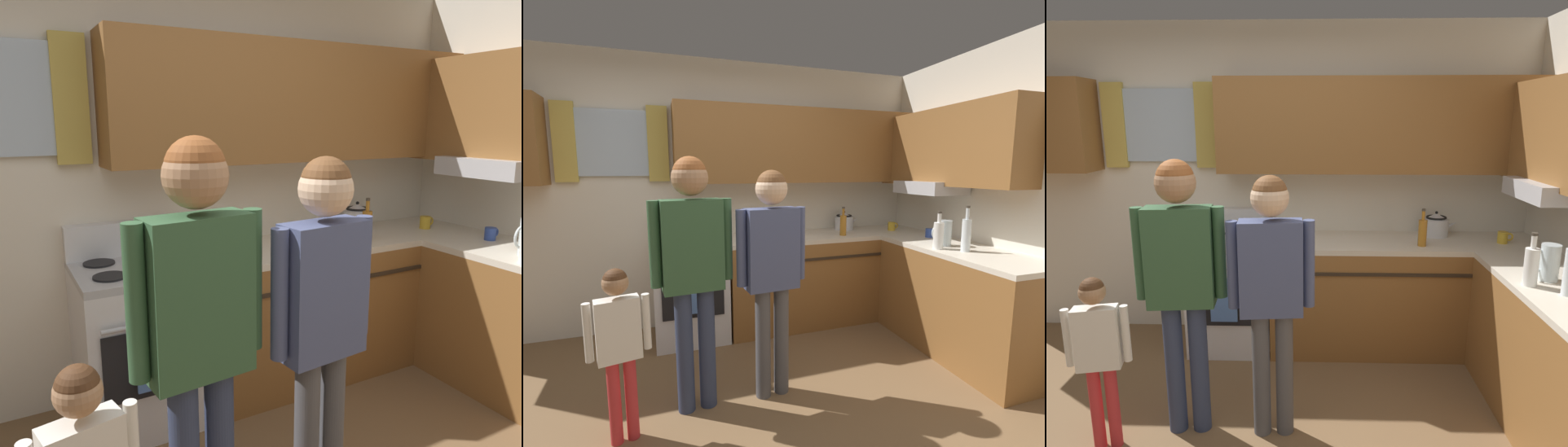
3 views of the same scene
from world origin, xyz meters
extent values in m
cube|color=silver|center=(0.00, 1.90, 1.30)|extent=(4.60, 0.10, 2.60)
cube|color=gold|center=(-0.37, 1.82, 1.79)|extent=(0.18, 0.04, 0.69)
cube|color=brown|center=(1.03, 1.69, 1.79)|extent=(2.54, 0.32, 0.73)
cube|color=#B7B7BC|center=(2.08, 1.05, 1.38)|extent=(0.40, 0.60, 0.12)
cube|color=brown|center=(1.24, 1.54, 0.43)|extent=(2.11, 0.62, 0.86)
cube|color=beige|center=(1.24, 1.54, 0.88)|extent=(2.11, 0.62, 0.04)
cube|color=#2D2319|center=(1.24, 1.23, 0.72)|extent=(1.99, 0.01, 0.02)
cube|color=silver|center=(-0.15, 1.54, 0.43)|extent=(0.63, 0.62, 0.86)
cube|color=black|center=(-0.15, 1.23, 0.48)|extent=(0.51, 0.01, 0.36)
cylinder|color=#ADADB2|center=(-0.15, 1.20, 0.70)|extent=(0.51, 0.02, 0.02)
cube|color=#ADADB2|center=(-0.15, 1.54, 0.88)|extent=(0.63, 0.62, 0.04)
cube|color=silver|center=(-0.15, 1.81, 1.00)|extent=(0.63, 0.08, 0.20)
cylinder|color=black|center=(-0.31, 1.40, 0.91)|extent=(0.17, 0.17, 0.01)
cylinder|color=black|center=(0.01, 1.40, 0.91)|extent=(0.17, 0.17, 0.01)
cylinder|color=black|center=(-0.31, 1.68, 0.91)|extent=(0.17, 0.17, 0.01)
cylinder|color=black|center=(0.01, 1.68, 0.91)|extent=(0.17, 0.17, 0.01)
cube|color=#4C72B7|center=(-0.15, 1.19, 0.52)|extent=(0.20, 0.02, 0.34)
cylinder|color=#B27223|center=(1.34, 1.38, 1.00)|extent=(0.06, 0.06, 0.20)
cylinder|color=#B27223|center=(1.34, 1.38, 1.14)|extent=(0.02, 0.02, 0.07)
cylinder|color=#3F382D|center=(1.34, 1.38, 1.18)|extent=(0.03, 0.03, 0.02)
cylinder|color=#2D479E|center=(2.07, 1.01, 0.94)|extent=(0.07, 0.07, 0.08)
torus|color=#2D479E|center=(2.12, 1.01, 0.95)|extent=(0.06, 0.01, 0.06)
cylinder|color=gold|center=(1.97, 1.48, 0.95)|extent=(0.08, 0.08, 0.09)
torus|color=gold|center=(2.02, 1.48, 0.95)|extent=(0.06, 0.01, 0.06)
cylinder|color=silver|center=(1.51, 1.69, 0.97)|extent=(0.20, 0.20, 0.14)
cone|color=silver|center=(1.51, 1.69, 1.06)|extent=(0.18, 0.18, 0.05)
sphere|color=black|center=(1.51, 1.69, 1.09)|extent=(0.02, 0.02, 0.02)
cone|color=silver|center=(1.64, 1.69, 1.00)|extent=(0.09, 0.04, 0.07)
torus|color=black|center=(1.51, 1.69, 1.05)|extent=(0.17, 0.17, 0.02)
cube|color=#335938|center=(-0.21, 0.44, 1.09)|extent=(0.38, 0.19, 0.57)
cylinder|color=#335938|center=(0.01, 0.46, 1.11)|extent=(0.07, 0.07, 0.52)
cylinder|color=#335938|center=(-0.43, 0.42, 1.11)|extent=(0.07, 0.07, 0.52)
sphere|color=#A87A56|center=(-0.21, 0.44, 1.50)|extent=(0.22, 0.22, 0.22)
sphere|color=brown|center=(-0.21, 0.44, 1.53)|extent=(0.20, 0.20, 0.20)
cylinder|color=#4C4C51|center=(0.36, 0.43, 0.38)|extent=(0.10, 0.10, 0.76)
cylinder|color=#4C4C51|center=(0.23, 0.42, 0.38)|extent=(0.10, 0.10, 0.76)
cube|color=#47517A|center=(0.30, 0.43, 1.03)|extent=(0.36, 0.18, 0.54)
cylinder|color=#47517A|center=(0.51, 0.45, 1.05)|extent=(0.07, 0.07, 0.50)
cylinder|color=#47517A|center=(0.09, 0.41, 1.05)|extent=(0.07, 0.07, 0.50)
sphere|color=beige|center=(0.30, 0.43, 1.43)|extent=(0.21, 0.21, 0.21)
sphere|color=brown|center=(0.30, 0.43, 1.45)|extent=(0.19, 0.19, 0.19)
sphere|color=#A87A56|center=(-0.64, 0.27, 0.94)|extent=(0.14, 0.14, 0.14)
sphere|color=#4C2D19|center=(-0.64, 0.27, 0.96)|extent=(0.13, 0.13, 0.13)
camera|label=1|loc=(-0.80, -1.07, 1.68)|focal=34.33mm
camera|label=2|loc=(-0.40, -1.85, 1.55)|focal=25.38mm
camera|label=3|loc=(0.57, -1.96, 1.84)|focal=31.34mm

